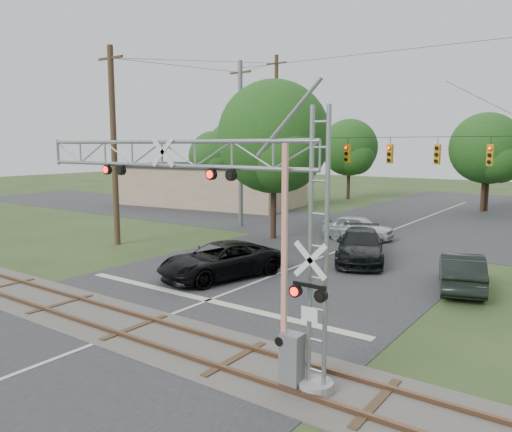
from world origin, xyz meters
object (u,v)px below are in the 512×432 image
Objects in this scene: pickup_black at (220,260)px; commercial_building at (212,185)px; sedan_silver at (358,227)px; car_dark at (360,246)px; traffic_signal_span at (383,147)px; crossing_gantry at (214,209)px.

pickup_black is 27.05m from commercial_building.
commercial_building is (-18.97, 8.40, 1.24)m from sedan_silver.
commercial_building reaches higher than car_dark.
traffic_signal_span is 22.51m from commercial_building.
commercial_building is (-17.83, 20.30, 1.21)m from pickup_black.
car_dark is (-1.64, 13.03, -3.32)m from crossing_gantry.
crossing_gantry reaches higher than sedan_silver.
traffic_signal_span reaches higher than crossing_gantry.
car_dark reaches higher than sedan_silver.
car_dark reaches higher than pickup_black.
crossing_gantry is 1.87× the size of car_dark.
crossing_gantry is 35.62m from commercial_building.
traffic_signal_span is at bearing -30.05° from commercial_building.
pickup_black is at bearing -143.02° from car_dark.
pickup_black is 7.39m from car_dark.
commercial_building is at bearing 157.23° from traffic_signal_span.
crossing_gantry is 9.17m from pickup_black.
traffic_signal_span is 3.48× the size of pickup_black.
sedan_silver is at bearing 92.31° from car_dark.
car_dark is 0.31× the size of commercial_building.
commercial_building is (-23.19, 26.95, -2.14)m from crossing_gantry.
car_dark is (3.72, 6.39, 0.03)m from pickup_black.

